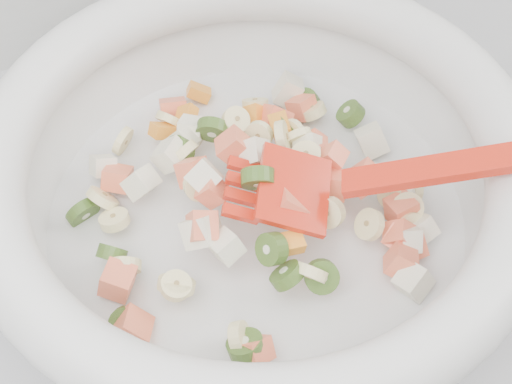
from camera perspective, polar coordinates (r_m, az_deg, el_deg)
name	(u,v)px	position (r m, az deg, el deg)	size (l,w,h in m)	color
mixing_bowl	(257,179)	(0.60, 0.04, 0.93)	(0.46, 0.43, 0.16)	silver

